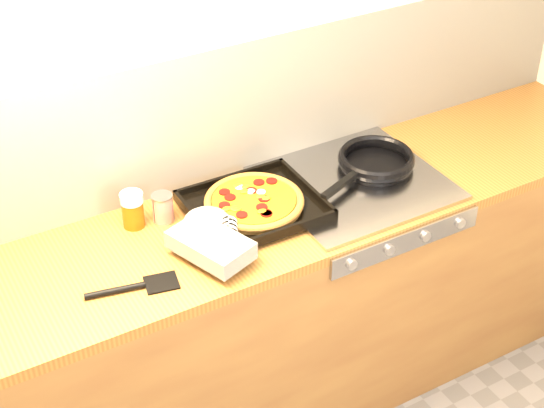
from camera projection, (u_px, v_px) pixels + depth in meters
room_shell at (202, 119)px, 2.84m from camera, size 3.20×3.20×3.20m
counter_run at (246, 321)px, 3.03m from camera, size 3.20×0.62×0.90m
stovetop at (355, 183)px, 2.95m from camera, size 0.60×0.56×0.02m
pizza_on_tray at (241, 213)px, 2.74m from camera, size 0.57×0.49×0.07m
frying_pan at (375, 161)px, 3.01m from camera, size 0.49×0.36×0.05m
tomato_can at (163, 208)px, 2.75m from camera, size 0.08×0.08×0.10m
juice_glass at (133, 210)px, 2.72m from camera, size 0.08×0.08×0.13m
wooden_spoon at (223, 185)px, 2.94m from camera, size 0.30×0.07×0.02m
black_spatula at (134, 287)px, 2.49m from camera, size 0.29×0.11×0.02m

